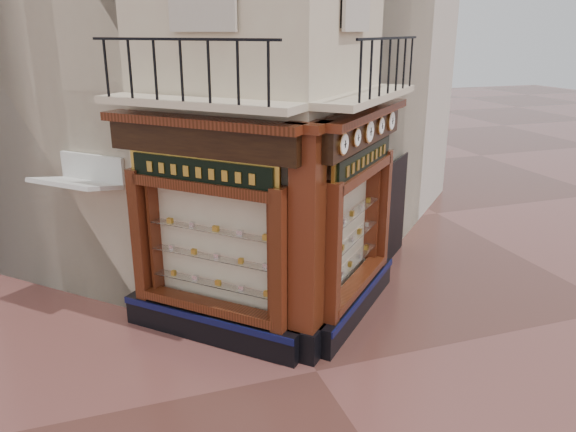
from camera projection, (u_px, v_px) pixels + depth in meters
name	position (u px, v px, depth m)	size (l,w,h in m)	color
ground	(316.00, 371.00, 9.12)	(80.00, 80.00, 0.00)	#4F2B25
neighbour_left	(106.00, 21.00, 14.38)	(8.00, 8.00, 11.00)	beige
neighbour_right	(288.00, 22.00, 15.91)	(8.00, 8.00, 11.00)	beige
shopfront_left	(207.00, 235.00, 9.48)	(2.86, 2.86, 3.98)	black
shopfront_right	(357.00, 218.00, 10.35)	(2.86, 2.86, 3.98)	black
corner_pilaster	(307.00, 249.00, 8.96)	(0.85, 0.85, 3.98)	black
balcony	(287.00, 98.00, 9.13)	(5.94, 2.97, 1.03)	beige
clock_a	(343.00, 144.00, 8.57)	(0.29, 0.29, 0.35)	#C28A40
clock_b	(356.00, 138.00, 9.09)	(0.25, 0.25, 0.31)	#C28A40
clock_c	(369.00, 131.00, 9.64)	(0.33, 0.33, 0.41)	#C28A40
clock_d	(381.00, 126.00, 10.21)	(0.27, 0.27, 0.33)	#C28A40
clock_e	(391.00, 121.00, 10.78)	(0.31, 0.31, 0.38)	#C28A40
awning	(91.00, 314.00, 10.97)	(1.50, 0.90, 0.08)	silver
signboard_left	(201.00, 172.00, 9.06)	(2.07, 2.07, 0.55)	gold
signboard_right	(364.00, 159.00, 9.96)	(2.11, 2.11, 0.56)	gold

